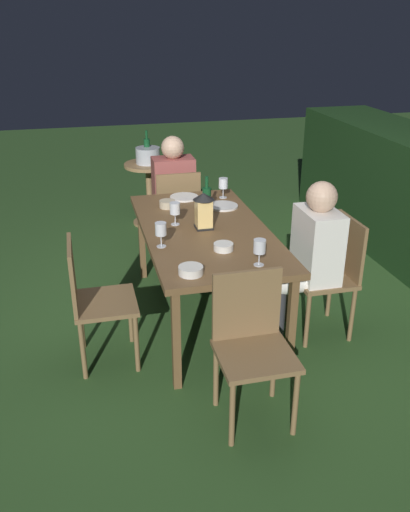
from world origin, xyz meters
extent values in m
plane|color=#2D5123|center=(0.00, 0.00, 0.00)|extent=(16.00, 16.00, 0.00)
cube|color=brown|center=(0.00, 0.00, 0.72)|extent=(1.74, 0.89, 0.04)
cube|color=brown|center=(-0.80, -0.37, 0.35)|extent=(0.05, 0.05, 0.69)
cube|color=brown|center=(0.80, -0.37, 0.35)|extent=(0.05, 0.05, 0.69)
cube|color=brown|center=(-0.80, 0.37, 0.35)|extent=(0.05, 0.05, 0.69)
cube|color=brown|center=(0.80, 0.37, 0.35)|extent=(0.05, 0.05, 0.69)
cube|color=brown|center=(0.39, 0.76, 0.43)|extent=(0.42, 0.40, 0.03)
cube|color=brown|center=(0.39, 0.95, 0.66)|extent=(0.40, 0.03, 0.42)
cylinder|color=brown|center=(0.57, 0.59, 0.21)|extent=(0.03, 0.03, 0.42)
cylinder|color=brown|center=(0.21, 0.59, 0.21)|extent=(0.03, 0.03, 0.42)
cylinder|color=brown|center=(0.57, 0.93, 0.21)|extent=(0.03, 0.03, 0.42)
cylinder|color=brown|center=(0.21, 0.93, 0.21)|extent=(0.03, 0.03, 0.42)
cube|color=white|center=(0.39, 0.70, 0.70)|extent=(0.38, 0.24, 0.50)
sphere|color=#D1A889|center=(0.39, 0.70, 1.04)|extent=(0.21, 0.21, 0.21)
cylinder|color=white|center=(0.48, 0.56, 0.46)|extent=(0.13, 0.36, 0.13)
cylinder|color=white|center=(0.30, 0.56, 0.46)|extent=(0.13, 0.36, 0.13)
cylinder|color=#333338|center=(0.48, 0.40, 0.23)|extent=(0.11, 0.11, 0.45)
cylinder|color=#333338|center=(0.30, 0.40, 0.23)|extent=(0.11, 0.11, 0.45)
cube|color=brown|center=(1.19, 0.00, 0.43)|extent=(0.40, 0.42, 0.03)
cube|color=brown|center=(1.00, 0.00, 0.66)|extent=(0.03, 0.40, 0.42)
cylinder|color=brown|center=(1.36, 0.18, 0.21)|extent=(0.03, 0.03, 0.42)
cylinder|color=brown|center=(1.36, -0.18, 0.21)|extent=(0.03, 0.03, 0.42)
cylinder|color=brown|center=(1.02, 0.18, 0.21)|extent=(0.03, 0.03, 0.42)
cylinder|color=brown|center=(1.02, -0.18, 0.21)|extent=(0.03, 0.03, 0.42)
cube|color=brown|center=(0.39, -0.76, 0.43)|extent=(0.42, 0.40, 0.03)
cube|color=brown|center=(0.39, -0.95, 0.66)|extent=(0.40, 0.02, 0.42)
cylinder|color=brown|center=(0.21, -0.59, 0.21)|extent=(0.03, 0.03, 0.42)
cylinder|color=brown|center=(0.57, -0.59, 0.21)|extent=(0.03, 0.03, 0.42)
cylinder|color=brown|center=(0.21, -0.93, 0.21)|extent=(0.03, 0.03, 0.42)
cylinder|color=brown|center=(0.57, -0.93, 0.21)|extent=(0.03, 0.03, 0.42)
cube|color=brown|center=(-1.19, 0.00, 0.43)|extent=(0.40, 0.42, 0.03)
cube|color=brown|center=(-1.00, 0.00, 0.66)|extent=(0.03, 0.40, 0.42)
cylinder|color=brown|center=(-1.36, -0.18, 0.21)|extent=(0.03, 0.03, 0.42)
cylinder|color=brown|center=(-1.36, 0.18, 0.21)|extent=(0.03, 0.03, 0.42)
cylinder|color=brown|center=(-1.02, -0.18, 0.21)|extent=(0.03, 0.03, 0.42)
cylinder|color=brown|center=(-1.02, 0.18, 0.21)|extent=(0.03, 0.03, 0.42)
cube|color=#9E4C47|center=(-1.25, 0.00, 0.70)|extent=(0.24, 0.38, 0.50)
sphere|color=#D1A889|center=(-1.25, 0.00, 1.04)|extent=(0.21, 0.21, 0.21)
cylinder|color=#9E4C47|center=(-1.39, -0.09, 0.46)|extent=(0.36, 0.13, 0.13)
cylinder|color=#9E4C47|center=(-1.39, 0.09, 0.46)|extent=(0.36, 0.13, 0.13)
cylinder|color=#333338|center=(-1.55, -0.09, 0.23)|extent=(0.11, 0.11, 0.45)
cylinder|color=#333338|center=(-1.55, 0.09, 0.23)|extent=(0.11, 0.11, 0.45)
cube|color=black|center=(-0.01, -0.01, 0.75)|extent=(0.12, 0.12, 0.01)
cube|color=#F9D17A|center=(-0.01, -0.01, 0.85)|extent=(0.11, 0.11, 0.20)
cone|color=black|center=(-0.01, -0.01, 0.98)|extent=(0.15, 0.15, 0.05)
cylinder|color=#144723|center=(-0.32, 0.09, 0.84)|extent=(0.07, 0.07, 0.20)
cylinder|color=#144723|center=(-0.32, 0.09, 0.98)|extent=(0.03, 0.03, 0.09)
cylinder|color=silver|center=(0.26, -0.36, 0.74)|extent=(0.06, 0.06, 0.00)
cylinder|color=silver|center=(0.26, -0.36, 0.78)|extent=(0.01, 0.01, 0.08)
cylinder|color=silver|center=(0.26, -0.36, 0.86)|extent=(0.08, 0.08, 0.08)
cylinder|color=maroon|center=(0.26, -0.36, 0.84)|extent=(0.07, 0.07, 0.03)
cylinder|color=silver|center=(-0.65, 0.31, 0.74)|extent=(0.06, 0.06, 0.00)
cylinder|color=silver|center=(-0.65, 0.31, 0.78)|extent=(0.01, 0.01, 0.08)
cylinder|color=silver|center=(-0.65, 0.31, 0.86)|extent=(0.08, 0.08, 0.08)
cylinder|color=maroon|center=(-0.65, 0.31, 0.84)|extent=(0.07, 0.07, 0.03)
cylinder|color=silver|center=(-0.12, -0.20, 0.74)|extent=(0.06, 0.06, 0.00)
cylinder|color=silver|center=(-0.12, -0.20, 0.78)|extent=(0.01, 0.01, 0.08)
cylinder|color=silver|center=(-0.12, -0.20, 0.86)|extent=(0.08, 0.08, 0.08)
cylinder|color=maroon|center=(-0.12, -0.20, 0.84)|extent=(0.07, 0.07, 0.03)
cylinder|color=silver|center=(0.68, 0.18, 0.74)|extent=(0.06, 0.06, 0.00)
cylinder|color=silver|center=(0.68, 0.18, 0.78)|extent=(0.01, 0.01, 0.08)
cylinder|color=silver|center=(0.68, 0.18, 0.86)|extent=(0.08, 0.08, 0.08)
cylinder|color=maroon|center=(0.68, 0.18, 0.84)|extent=(0.07, 0.07, 0.03)
cylinder|color=white|center=(-0.71, -0.01, 0.75)|extent=(0.24, 0.24, 0.01)
cylinder|color=silver|center=(-0.42, 0.25, 0.75)|extent=(0.24, 0.24, 0.01)
cylinder|color=#BCAD8E|center=(-0.51, -0.19, 0.77)|extent=(0.13, 0.13, 0.06)
cylinder|color=#424C1E|center=(-0.51, -0.19, 0.78)|extent=(0.11, 0.11, 0.02)
cylinder|color=silver|center=(0.71, -0.26, 0.76)|extent=(0.15, 0.15, 0.05)
cylinder|color=tan|center=(0.71, -0.26, 0.77)|extent=(0.13, 0.13, 0.01)
cylinder|color=silver|center=(0.41, 0.03, 0.76)|extent=(0.13, 0.13, 0.05)
cylinder|color=#477533|center=(0.41, 0.03, 0.77)|extent=(0.11, 0.11, 0.01)
cylinder|color=#937047|center=(-2.13, -0.11, 0.67)|extent=(0.52, 0.52, 0.03)
cylinder|color=#937047|center=(-2.13, -0.11, 0.32)|extent=(0.07, 0.07, 0.65)
cylinder|color=#937047|center=(-2.13, -0.11, 0.01)|extent=(0.39, 0.39, 0.02)
cylinder|color=#B2B7BF|center=(-2.13, -0.11, 0.77)|extent=(0.26, 0.26, 0.17)
cylinder|color=white|center=(-2.13, -0.11, 0.81)|extent=(0.23, 0.23, 0.04)
cylinder|color=#144723|center=(-2.17, -0.11, 0.86)|extent=(0.07, 0.07, 0.16)
cylinder|color=#144723|center=(-2.17, -0.11, 0.98)|extent=(0.03, 0.03, 0.09)
camera|label=1|loc=(3.50, -0.85, 2.15)|focal=37.56mm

